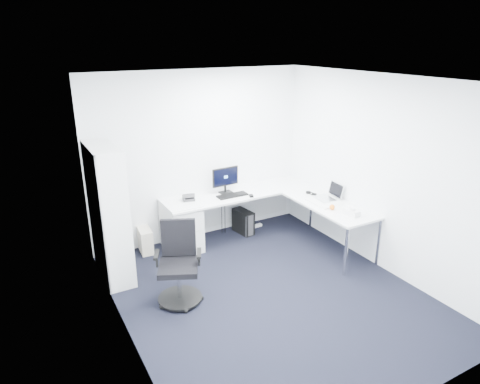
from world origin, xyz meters
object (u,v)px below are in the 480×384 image
l_desk (251,221)px  monitor (226,180)px  bookshelf (109,214)px  laptop (325,192)px  task_chair (178,265)px

l_desk → monitor: 0.77m
l_desk → bookshelf: size_ratio=1.40×
monitor → laptop: 1.58m
laptop → bookshelf: bearing=174.7°
task_chair → laptop: bearing=34.1°
bookshelf → monitor: bookshelf is taller
bookshelf → monitor: (1.94, 0.38, 0.05)m
l_desk → bookshelf: (-2.17, 0.05, 0.55)m
bookshelf → laptop: (3.16, -0.61, -0.05)m
bookshelf → task_chair: (0.56, -1.04, -0.42)m
l_desk → bookshelf: bearing=178.7°
bookshelf → laptop: bearing=-11.0°
task_chair → l_desk: bearing=56.3°
l_desk → task_chair: task_chair is taller
bookshelf → task_chair: size_ratio=1.81×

